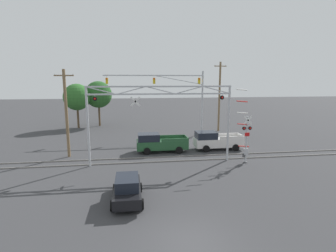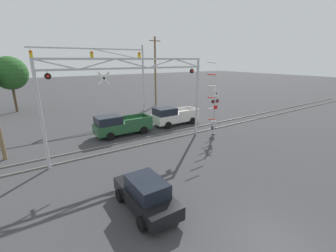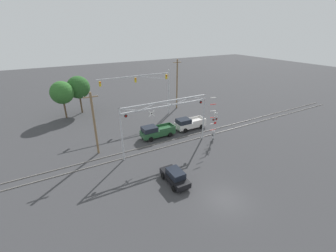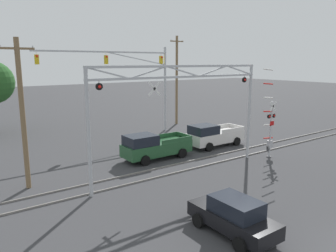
{
  "view_description": "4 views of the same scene",
  "coord_description": "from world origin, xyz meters",
  "px_view_note": "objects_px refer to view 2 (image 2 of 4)",
  "views": [
    {
      "loc": [
        -2.58,
        -10.82,
        7.5
      ],
      "look_at": [
        0.71,
        12.43,
        3.37
      ],
      "focal_mm": 28.0,
      "sensor_mm": 36.0,
      "label": 1
    },
    {
      "loc": [
        -7.2,
        -3.5,
        6.93
      ],
      "look_at": [
        2.22,
        10.69,
        1.85
      ],
      "focal_mm": 24.0,
      "sensor_mm": 36.0,
      "label": 2
    },
    {
      "loc": [
        -13.48,
        -12.51,
        15.67
      ],
      "look_at": [
        -0.3,
        11.1,
        3.85
      ],
      "focal_mm": 24.0,
      "sensor_mm": 36.0,
      "label": 3
    },
    {
      "loc": [
        -12.7,
        -4.04,
        7.23
      ],
      "look_at": [
        1.27,
        15.44,
        2.5
      ],
      "focal_mm": 35.0,
      "sensor_mm": 36.0,
      "label": 4
    }
  ],
  "objects_px": {
    "traffic_signal_span": "(120,66)",
    "sedan_waiting": "(146,194)",
    "crossing_gantry": "(133,85)",
    "utility_pole_right": "(155,71)",
    "pickup_truck_lead": "(120,125)",
    "pickup_truck_following": "(173,116)",
    "background_tree_beyond_span": "(10,73)",
    "crossing_signal_mast": "(214,111)"
  },
  "relations": [
    {
      "from": "crossing_signal_mast",
      "to": "traffic_signal_span",
      "type": "bearing_deg",
      "value": 105.84
    },
    {
      "from": "pickup_truck_lead",
      "to": "utility_pole_right",
      "type": "bearing_deg",
      "value": 46.11
    },
    {
      "from": "traffic_signal_span",
      "to": "utility_pole_right",
      "type": "height_order",
      "value": "utility_pole_right"
    },
    {
      "from": "crossing_signal_mast",
      "to": "traffic_signal_span",
      "type": "height_order",
      "value": "traffic_signal_span"
    },
    {
      "from": "traffic_signal_span",
      "to": "pickup_truck_following",
      "type": "xyz_separation_m",
      "value": [
        2.55,
        -8.07,
        -5.08
      ]
    },
    {
      "from": "traffic_signal_span",
      "to": "utility_pole_right",
      "type": "relative_size",
      "value": 1.32
    },
    {
      "from": "crossing_gantry",
      "to": "pickup_truck_following",
      "type": "distance_m",
      "value": 8.66
    },
    {
      "from": "crossing_signal_mast",
      "to": "pickup_truck_lead",
      "type": "relative_size",
      "value": 1.27
    },
    {
      "from": "utility_pole_right",
      "to": "sedan_waiting",
      "type": "bearing_deg",
      "value": -121.62
    },
    {
      "from": "crossing_gantry",
      "to": "traffic_signal_span",
      "type": "relative_size",
      "value": 0.96
    },
    {
      "from": "utility_pole_right",
      "to": "pickup_truck_lead",
      "type": "bearing_deg",
      "value": -133.89
    },
    {
      "from": "background_tree_beyond_span",
      "to": "utility_pole_right",
      "type": "bearing_deg",
      "value": -20.86
    },
    {
      "from": "sedan_waiting",
      "to": "utility_pole_right",
      "type": "bearing_deg",
      "value": 58.38
    },
    {
      "from": "traffic_signal_span",
      "to": "sedan_waiting",
      "type": "relative_size",
      "value": 3.28
    },
    {
      "from": "crossing_gantry",
      "to": "background_tree_beyond_span",
      "type": "distance_m",
      "value": 22.53
    },
    {
      "from": "traffic_signal_span",
      "to": "background_tree_beyond_span",
      "type": "distance_m",
      "value": 14.88
    },
    {
      "from": "pickup_truck_following",
      "to": "pickup_truck_lead",
      "type": "bearing_deg",
      "value": -178.65
    },
    {
      "from": "sedan_waiting",
      "to": "pickup_truck_lead",
      "type": "bearing_deg",
      "value": 73.79
    },
    {
      "from": "crossing_signal_mast",
      "to": "sedan_waiting",
      "type": "distance_m",
      "value": 12.4
    },
    {
      "from": "crossing_gantry",
      "to": "pickup_truck_following",
      "type": "bearing_deg",
      "value": 31.49
    },
    {
      "from": "crossing_gantry",
      "to": "utility_pole_right",
      "type": "xyz_separation_m",
      "value": [
        10.3,
        14.24,
        0.09
      ]
    },
    {
      "from": "pickup_truck_following",
      "to": "utility_pole_right",
      "type": "height_order",
      "value": "utility_pole_right"
    },
    {
      "from": "pickup_truck_following",
      "to": "crossing_gantry",
      "type": "bearing_deg",
      "value": -148.51
    },
    {
      "from": "pickup_truck_following",
      "to": "background_tree_beyond_span",
      "type": "bearing_deg",
      "value": 129.79
    },
    {
      "from": "crossing_gantry",
      "to": "utility_pole_right",
      "type": "distance_m",
      "value": 17.58
    },
    {
      "from": "pickup_truck_lead",
      "to": "background_tree_beyond_span",
      "type": "relative_size",
      "value": 0.73
    },
    {
      "from": "crossing_signal_mast",
      "to": "pickup_truck_following",
      "type": "relative_size",
      "value": 1.29
    },
    {
      "from": "crossing_gantry",
      "to": "utility_pole_right",
      "type": "height_order",
      "value": "utility_pole_right"
    },
    {
      "from": "pickup_truck_lead",
      "to": "pickup_truck_following",
      "type": "distance_m",
      "value": 6.21
    },
    {
      "from": "traffic_signal_span",
      "to": "sedan_waiting",
      "type": "xyz_separation_m",
      "value": [
        -6.88,
        -19.31,
        -5.26
      ]
    },
    {
      "from": "utility_pole_right",
      "to": "background_tree_beyond_span",
      "type": "height_order",
      "value": "utility_pole_right"
    },
    {
      "from": "crossing_gantry",
      "to": "sedan_waiting",
      "type": "relative_size",
      "value": 3.15
    },
    {
      "from": "sedan_waiting",
      "to": "background_tree_beyond_span",
      "type": "distance_m",
      "value": 29.14
    },
    {
      "from": "pickup_truck_following",
      "to": "background_tree_beyond_span",
      "type": "xyz_separation_m",
      "value": [
        -14.29,
        17.16,
        4.18
      ]
    },
    {
      "from": "crossing_gantry",
      "to": "pickup_truck_lead",
      "type": "xyz_separation_m",
      "value": [
        0.29,
        3.84,
        -4.11
      ]
    },
    {
      "from": "crossing_gantry",
      "to": "sedan_waiting",
      "type": "bearing_deg",
      "value": -112.0
    },
    {
      "from": "crossing_signal_mast",
      "to": "pickup_truck_following",
      "type": "distance_m",
      "value": 5.23
    },
    {
      "from": "pickup_truck_lead",
      "to": "pickup_truck_following",
      "type": "xyz_separation_m",
      "value": [
        6.21,
        0.15,
        -0.0
      ]
    },
    {
      "from": "crossing_gantry",
      "to": "background_tree_beyond_span",
      "type": "height_order",
      "value": "background_tree_beyond_span"
    },
    {
      "from": "pickup_truck_lead",
      "to": "background_tree_beyond_span",
      "type": "bearing_deg",
      "value": 115.05
    },
    {
      "from": "crossing_gantry",
      "to": "background_tree_beyond_span",
      "type": "xyz_separation_m",
      "value": [
        -7.79,
        21.14,
        0.06
      ]
    },
    {
      "from": "pickup_truck_lead",
      "to": "sedan_waiting",
      "type": "distance_m",
      "value": 11.55
    }
  ]
}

